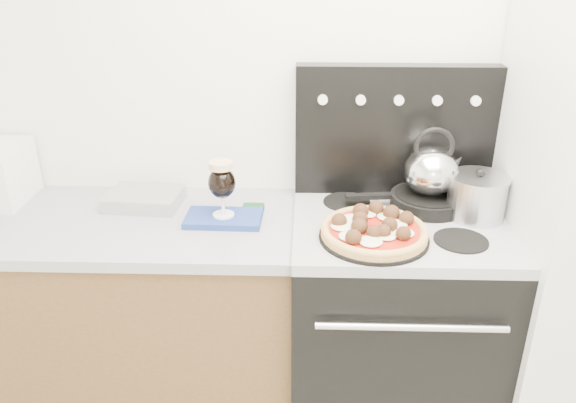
{
  "coord_description": "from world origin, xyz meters",
  "views": [
    {
      "loc": [
        -0.26,
        -0.64,
        1.81
      ],
      "look_at": [
        -0.32,
        1.05,
        1.05
      ],
      "focal_mm": 35.0,
      "sensor_mm": 36.0,
      "label": 1
    }
  ],
  "objects_px": {
    "beer_glass": "(222,189)",
    "skillet": "(428,201)",
    "oven_mitt": "(224,218)",
    "base_cabinet": "(114,323)",
    "pizza_pan": "(374,237)",
    "tea_kettle": "(432,167)",
    "stock_pot": "(476,198)",
    "stove_body": "(390,330)",
    "pizza": "(374,229)"
  },
  "relations": [
    {
      "from": "beer_glass",
      "to": "skillet",
      "type": "distance_m",
      "value": 0.77
    },
    {
      "from": "oven_mitt",
      "to": "beer_glass",
      "type": "bearing_deg",
      "value": 0.0
    },
    {
      "from": "base_cabinet",
      "to": "beer_glass",
      "type": "relative_size",
      "value": 6.82
    },
    {
      "from": "oven_mitt",
      "to": "pizza_pan",
      "type": "bearing_deg",
      "value": -16.52
    },
    {
      "from": "pizza_pan",
      "to": "beer_glass",
      "type": "bearing_deg",
      "value": 163.48
    },
    {
      "from": "base_cabinet",
      "to": "oven_mitt",
      "type": "xyz_separation_m",
      "value": [
        0.47,
        -0.01,
        0.48
      ]
    },
    {
      "from": "tea_kettle",
      "to": "pizza_pan",
      "type": "bearing_deg",
      "value": -139.05
    },
    {
      "from": "tea_kettle",
      "to": "stock_pot",
      "type": "height_order",
      "value": "tea_kettle"
    },
    {
      "from": "stove_body",
      "to": "oven_mitt",
      "type": "bearing_deg",
      "value": 178.68
    },
    {
      "from": "base_cabinet",
      "to": "tea_kettle",
      "type": "distance_m",
      "value": 1.39
    },
    {
      "from": "beer_glass",
      "to": "pizza",
      "type": "height_order",
      "value": "beer_glass"
    },
    {
      "from": "stock_pot",
      "to": "pizza",
      "type": "bearing_deg",
      "value": -154.33
    },
    {
      "from": "pizza_pan",
      "to": "tea_kettle",
      "type": "bearing_deg",
      "value": 48.61
    },
    {
      "from": "tea_kettle",
      "to": "pizza",
      "type": "bearing_deg",
      "value": -139.05
    },
    {
      "from": "oven_mitt",
      "to": "pizza",
      "type": "relative_size",
      "value": 0.78
    },
    {
      "from": "beer_glass",
      "to": "tea_kettle",
      "type": "height_order",
      "value": "tea_kettle"
    },
    {
      "from": "stove_body",
      "to": "oven_mitt",
      "type": "relative_size",
      "value": 3.19
    },
    {
      "from": "oven_mitt",
      "to": "tea_kettle",
      "type": "height_order",
      "value": "tea_kettle"
    },
    {
      "from": "beer_glass",
      "to": "stock_pot",
      "type": "bearing_deg",
      "value": 1.73
    },
    {
      "from": "oven_mitt",
      "to": "tea_kettle",
      "type": "bearing_deg",
      "value": 7.89
    },
    {
      "from": "stove_body",
      "to": "pizza",
      "type": "relative_size",
      "value": 2.48
    },
    {
      "from": "skillet",
      "to": "stock_pot",
      "type": "distance_m",
      "value": 0.18
    },
    {
      "from": "stove_body",
      "to": "skillet",
      "type": "xyz_separation_m",
      "value": [
        0.12,
        0.12,
        0.51
      ]
    },
    {
      "from": "skillet",
      "to": "tea_kettle",
      "type": "relative_size",
      "value": 1.29
    },
    {
      "from": "pizza_pan",
      "to": "stock_pot",
      "type": "height_order",
      "value": "stock_pot"
    },
    {
      "from": "stove_body",
      "to": "tea_kettle",
      "type": "distance_m",
      "value": 0.66
    },
    {
      "from": "oven_mitt",
      "to": "stock_pot",
      "type": "xyz_separation_m",
      "value": [
        0.91,
        0.03,
        0.08
      ]
    },
    {
      "from": "stock_pot",
      "to": "skillet",
      "type": "bearing_deg",
      "value": 153.02
    },
    {
      "from": "pizza_pan",
      "to": "pizza",
      "type": "distance_m",
      "value": 0.03
    },
    {
      "from": "tea_kettle",
      "to": "stock_pot",
      "type": "xyz_separation_m",
      "value": [
        0.15,
        -0.08,
        -0.09
      ]
    },
    {
      "from": "beer_glass",
      "to": "stock_pot",
      "type": "height_order",
      "value": "beer_glass"
    },
    {
      "from": "base_cabinet",
      "to": "pizza_pan",
      "type": "distance_m",
      "value": 1.13
    },
    {
      "from": "base_cabinet",
      "to": "stove_body",
      "type": "relative_size",
      "value": 1.65
    },
    {
      "from": "stove_body",
      "to": "pizza",
      "type": "distance_m",
      "value": 0.55
    },
    {
      "from": "base_cabinet",
      "to": "stock_pot",
      "type": "height_order",
      "value": "stock_pot"
    },
    {
      "from": "pizza_pan",
      "to": "tea_kettle",
      "type": "distance_m",
      "value": 0.38
    },
    {
      "from": "base_cabinet",
      "to": "stove_body",
      "type": "xyz_separation_m",
      "value": [
        1.1,
        -0.02,
        0.01
      ]
    },
    {
      "from": "pizza",
      "to": "tea_kettle",
      "type": "height_order",
      "value": "tea_kettle"
    },
    {
      "from": "stove_body",
      "to": "stock_pot",
      "type": "xyz_separation_m",
      "value": [
        0.27,
        0.04,
        0.55
      ]
    },
    {
      "from": "stove_body",
      "to": "tea_kettle",
      "type": "bearing_deg",
      "value": 44.56
    },
    {
      "from": "base_cabinet",
      "to": "skillet",
      "type": "relative_size",
      "value": 5.17
    },
    {
      "from": "skillet",
      "to": "tea_kettle",
      "type": "bearing_deg",
      "value": 0.0
    },
    {
      "from": "base_cabinet",
      "to": "pizza_pan",
      "type": "relative_size",
      "value": 3.94
    },
    {
      "from": "stove_body",
      "to": "skillet",
      "type": "bearing_deg",
      "value": 44.56
    },
    {
      "from": "pizza_pan",
      "to": "tea_kettle",
      "type": "height_order",
      "value": "tea_kettle"
    },
    {
      "from": "beer_glass",
      "to": "pizza_pan",
      "type": "distance_m",
      "value": 0.56
    },
    {
      "from": "base_cabinet",
      "to": "pizza",
      "type": "xyz_separation_m",
      "value": [
        1.0,
        -0.17,
        0.53
      ]
    },
    {
      "from": "base_cabinet",
      "to": "oven_mitt",
      "type": "distance_m",
      "value": 0.67
    },
    {
      "from": "stove_body",
      "to": "beer_glass",
      "type": "distance_m",
      "value": 0.87
    },
    {
      "from": "stove_body",
      "to": "pizza_pan",
      "type": "bearing_deg",
      "value": -127.53
    }
  ]
}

